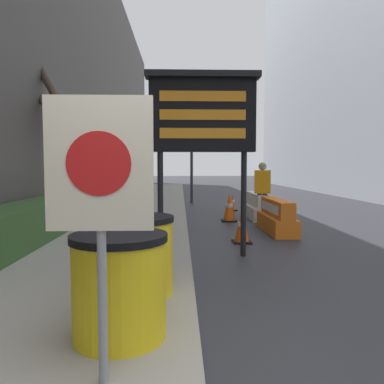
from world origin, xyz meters
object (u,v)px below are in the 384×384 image
object	(u,v)px
traffic_cone_mid	(242,227)
jersey_barrier_white	(256,207)
traffic_light_near_curb	(192,139)
pedestrian_worker	(262,187)
traffic_cone_far	(233,203)
barrel_drum_middle	(138,254)
warning_sign	(100,184)
jersey_barrier_orange_near	(277,218)
traffic_cone_near	(229,208)
barrel_drum_foreground	(119,285)
message_board	(202,117)

from	to	relation	value
traffic_cone_mid	jersey_barrier_white	bearing A→B (deg)	74.36
traffic_light_near_curb	pedestrian_worker	distance (m)	6.20
traffic_light_near_curb	traffic_cone_far	bearing A→B (deg)	-64.99
barrel_drum_middle	warning_sign	world-z (taller)	warning_sign
jersey_barrier_orange_near	traffic_cone_far	distance (m)	4.37
traffic_cone_far	traffic_light_near_curb	bearing A→B (deg)	115.01
traffic_cone_near	pedestrian_worker	world-z (taller)	pedestrian_worker
barrel_drum_foreground	warning_sign	world-z (taller)	warning_sign
traffic_cone_far	pedestrian_worker	bearing A→B (deg)	-80.38
message_board	traffic_cone_mid	xyz separation A→B (m)	(0.89, 1.14, -2.09)
barrel_drum_middle	jersey_barrier_orange_near	bearing A→B (deg)	59.47
barrel_drum_foreground	pedestrian_worker	distance (m)	7.98
jersey_barrier_white	barrel_drum_foreground	bearing A→B (deg)	-108.73
barrel_drum_foreground	message_board	size ratio (longest dim) A/B	0.27
traffic_light_near_curb	traffic_cone_near	bearing A→B (deg)	-80.59
pedestrian_worker	traffic_cone_far	bearing A→B (deg)	109.88
message_board	traffic_light_near_curb	bearing A→B (deg)	89.35
message_board	jersey_barrier_white	bearing A→B (deg)	68.42
barrel_drum_middle	pedestrian_worker	world-z (taller)	pedestrian_worker
traffic_cone_mid	pedestrian_worker	size ratio (longest dim) A/B	0.40
barrel_drum_foreground	jersey_barrier_white	world-z (taller)	barrel_drum_foreground
jersey_barrier_white	traffic_cone_mid	xyz separation A→B (m)	(-1.05, -3.76, -0.01)
traffic_cone_far	pedestrian_worker	world-z (taller)	pedestrian_worker
traffic_cone_far	traffic_cone_near	bearing A→B (deg)	-99.93
pedestrian_worker	message_board	bearing A→B (deg)	-105.46
barrel_drum_middle	jersey_barrier_orange_near	size ratio (longest dim) A/B	0.44
barrel_drum_foreground	pedestrian_worker	size ratio (longest dim) A/B	0.51
barrel_drum_foreground	warning_sign	bearing A→B (deg)	-90.18
traffic_cone_far	traffic_light_near_curb	size ratio (longest dim) A/B	0.16
warning_sign	jersey_barrier_orange_near	distance (m)	7.18
jersey_barrier_orange_near	traffic_cone_near	size ratio (longest dim) A/B	2.45
traffic_cone_near	message_board	bearing A→B (deg)	-103.83
barrel_drum_foreground	jersey_barrier_orange_near	bearing A→B (deg)	64.14
traffic_light_near_curb	pedestrian_worker	xyz separation A→B (m)	(1.83, -5.66, -1.76)
warning_sign	jersey_barrier_white	distance (m)	9.51
message_board	traffic_light_near_curb	distance (m)	9.69
traffic_cone_far	pedestrian_worker	size ratio (longest dim) A/B	0.35
barrel_drum_middle	jersey_barrier_orange_near	world-z (taller)	barrel_drum_middle
traffic_cone_near	pedestrian_worker	bearing A→B (deg)	-8.52
jersey_barrier_white	traffic_cone_mid	distance (m)	3.91
jersey_barrier_white	pedestrian_worker	distance (m)	1.10
barrel_drum_foreground	traffic_cone_far	size ratio (longest dim) A/B	1.47
barrel_drum_middle	barrel_drum_foreground	bearing A→B (deg)	-91.70
traffic_cone_near	jersey_barrier_white	bearing A→B (deg)	39.09
warning_sign	pedestrian_worker	distance (m)	8.62
jersey_barrier_white	traffic_cone_near	distance (m)	1.18
message_board	traffic_cone_near	bearing A→B (deg)	76.17
traffic_cone_near	traffic_cone_mid	world-z (taller)	traffic_cone_near
barrel_drum_foreground	traffic_cone_far	world-z (taller)	barrel_drum_foreground
jersey_barrier_white	traffic_cone_mid	size ratio (longest dim) A/B	3.04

